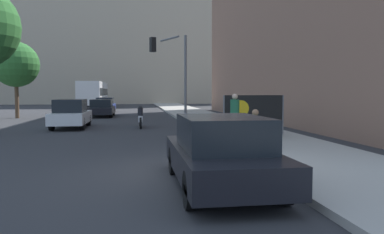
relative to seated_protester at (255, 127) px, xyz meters
The scene contains 15 objects.
ground_plane 4.06m from the seated_protester, 129.77° to the right, with size 160.00×160.00×0.00m, color #303033.
sidewalk_curb 12.01m from the seated_protester, 85.07° to the left, with size 3.98×90.00×0.15m, color #A8A399.
building_backdrop_far 58.14m from the seated_protester, 94.67° to the left, with size 52.00×12.00×34.06m.
seated_protester is the anchor object (origin of this frame).
jogger_on_sidewalk 2.11m from the seated_protester, 93.33° to the left, with size 0.34×0.34×1.71m.
pedestrian_behind 3.87m from the seated_protester, 79.36° to the left, with size 0.34×0.34×1.66m.
protest_banner 3.29m from the seated_protester, 73.17° to the left, with size 2.58×0.06×1.64m.
traffic_light_pole 11.36m from the seated_protester, 98.26° to the left, with size 2.31×2.07×5.25m.
parked_car_curbside 4.92m from the seated_protester, 116.13° to the right, with size 1.80×4.32×1.44m.
car_on_road_nearest 11.61m from the seated_protester, 128.71° to the left, with size 1.70×4.18×1.54m.
car_on_road_midblock 19.47m from the seated_protester, 109.38° to the left, with size 1.81×4.54×1.36m.
car_on_road_distant 25.30m from the seated_protester, 105.25° to the left, with size 1.71×4.73×1.42m.
city_bus_on_road 37.70m from the seated_protester, 103.85° to the left, with size 2.61×12.09×3.16m.
motorcycle_on_road 9.51m from the seated_protester, 112.16° to the left, with size 0.28×2.24×1.18m.
street_tree_midblock 21.76m from the seated_protester, 125.45° to the left, with size 3.33×3.33×5.62m.
Camera 1 is at (-1.30, -8.58, 1.91)m, focal length 35.00 mm.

